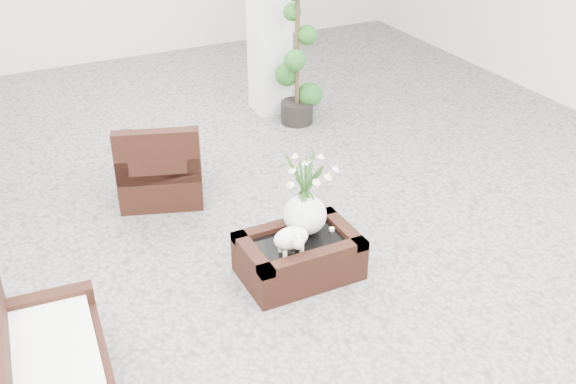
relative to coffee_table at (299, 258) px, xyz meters
name	(u,v)px	position (x,y,z in m)	size (l,w,h in m)	color
ground	(283,251)	(0.02, 0.34, -0.16)	(11.00, 11.00, 0.00)	gray
coffee_table	(299,258)	(0.00, 0.00, 0.00)	(0.90, 0.60, 0.31)	black
sheep_figurine	(291,240)	(-0.12, -0.10, 0.26)	(0.28, 0.23, 0.21)	white
planter_narcissus	(305,187)	(0.10, 0.10, 0.56)	(0.44, 0.44, 0.80)	white
tealight	(332,229)	(0.30, 0.02, 0.17)	(0.04, 0.04, 0.03)	white
armchair	(160,157)	(-0.58, 1.71, 0.24)	(0.75, 0.72, 0.80)	black
loveseat	(54,373)	(-1.95, -0.66, 0.20)	(1.34, 0.64, 0.72)	black
topiary	(297,58)	(1.33, 2.65, 0.62)	(0.42, 0.42, 1.56)	#1D5019
shopper	(262,5)	(1.91, 4.85, 0.64)	(0.58, 0.38, 1.59)	navy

